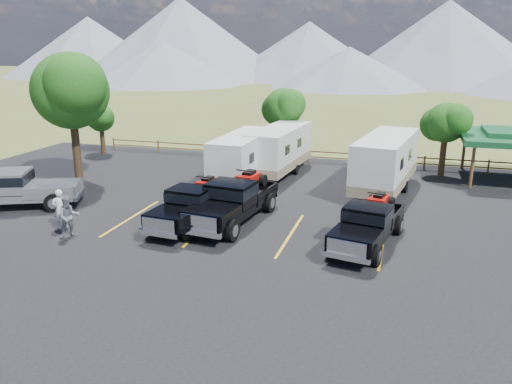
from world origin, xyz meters
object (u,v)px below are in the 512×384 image
(rig_left, at_px, (193,204))
(rig_right, at_px, (368,223))
(pickup_silver, at_px, (16,188))
(person_a, at_px, (60,209))
(trailer_right, at_px, (386,163))
(rig_center, at_px, (234,200))
(person_b, at_px, (69,217))
(tree_big_nw, at_px, (70,91))
(trailer_center, at_px, (279,150))
(trailer_left, at_px, (243,158))

(rig_left, height_order, rig_right, rig_left)
(pickup_silver, xyz_separation_m, person_a, (4.20, -2.02, -0.08))
(rig_left, bearing_deg, rig_right, 2.91)
(trailer_right, xyz_separation_m, pickup_silver, (-18.12, -8.46, -0.67))
(rig_center, distance_m, person_b, 7.40)
(rig_center, height_order, pickup_silver, rig_center)
(rig_center, bearing_deg, person_a, -149.54)
(rig_right, bearing_deg, pickup_silver, -168.48)
(rig_right, bearing_deg, trailer_right, 99.36)
(rig_center, xyz_separation_m, trailer_right, (6.63, 7.30, 0.62))
(tree_big_nw, relative_size, rig_right, 1.28)
(rig_center, height_order, trailer_center, trailer_center)
(trailer_left, relative_size, pickup_silver, 1.25)
(pickup_silver, bearing_deg, rig_right, 66.50)
(trailer_left, bearing_deg, trailer_center, 61.79)
(trailer_left, distance_m, trailer_right, 8.38)
(trailer_right, height_order, pickup_silver, trailer_right)
(trailer_left, bearing_deg, trailer_right, 4.46)
(person_b, bearing_deg, trailer_center, 19.56)
(tree_big_nw, xyz_separation_m, trailer_right, (18.18, 3.21, -3.86))
(tree_big_nw, height_order, trailer_left, tree_big_nw)
(trailer_center, relative_size, person_a, 4.71)
(trailer_left, xyz_separation_m, pickup_silver, (-9.75, -8.01, -0.54))
(pickup_silver, height_order, person_a, pickup_silver)
(rig_center, relative_size, person_a, 3.69)
(rig_center, distance_m, trailer_left, 7.08)
(person_b, bearing_deg, rig_left, -10.87)
(rig_right, height_order, pickup_silver, pickup_silver)
(trailer_right, bearing_deg, trailer_center, 170.43)
(rig_left, bearing_deg, trailer_right, 48.78)
(rig_right, height_order, trailer_left, trailer_left)
(trailer_center, xyz_separation_m, person_b, (-6.06, -13.58, -0.66))
(rig_left, height_order, trailer_right, trailer_right)
(rig_left, xyz_separation_m, person_b, (-4.47, -3.19, -0.02))
(tree_big_nw, bearing_deg, pickup_silver, -89.33)
(trailer_right, bearing_deg, tree_big_nw, -160.93)
(tree_big_nw, distance_m, pickup_silver, 6.94)
(pickup_silver, bearing_deg, trailer_left, 105.59)
(trailer_center, bearing_deg, rig_right, -53.13)
(rig_left, xyz_separation_m, rig_center, (1.76, 0.79, 0.11))
(rig_left, height_order, trailer_left, trailer_left)
(rig_left, bearing_deg, person_a, -151.82)
(trailer_right, bearing_deg, rig_right, -82.78)
(trailer_left, distance_m, person_a, 11.48)
(trailer_left, xyz_separation_m, person_b, (-4.50, -10.84, -0.62))
(trailer_left, xyz_separation_m, trailer_center, (1.56, 2.75, 0.04))
(rig_center, relative_size, trailer_center, 0.78)
(rig_left, height_order, person_a, rig_left)
(rig_center, bearing_deg, trailer_left, 111.07)
(rig_center, distance_m, pickup_silver, 11.54)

